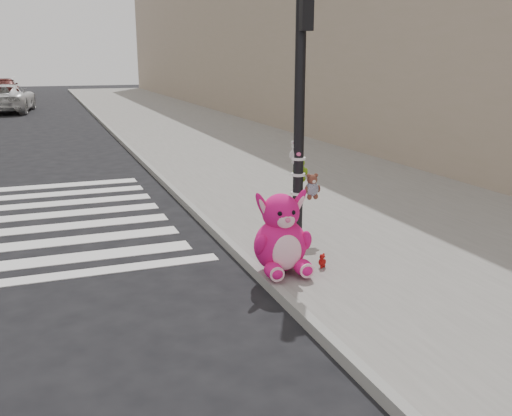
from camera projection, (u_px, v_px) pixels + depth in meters
name	position (u px, v px, depth m)	size (l,w,h in m)	color
ground	(158.00, 319.00, 6.64)	(120.00, 120.00, 0.00)	black
sidewalk_near	(257.00, 155.00, 17.37)	(7.00, 80.00, 0.14)	slate
curb_edge	(143.00, 162.00, 16.20)	(0.12, 80.00, 0.15)	gray
bld_near	(291.00, 13.00, 27.03)	(5.00, 60.00, 10.00)	gray
signal_pole	(300.00, 135.00, 8.71)	(0.68, 0.49, 4.00)	black
pink_bunny	(281.00, 239.00, 7.60)	(0.81, 0.86, 1.14)	#E21374
red_teddy	(322.00, 261.00, 7.84)	(0.14, 0.10, 0.20)	#A41210
car_white_near	(7.00, 98.00, 31.63)	(2.53, 5.48, 1.52)	white
car_maroon_near	(4.00, 88.00, 43.65)	(2.00, 4.93, 1.43)	#551C18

